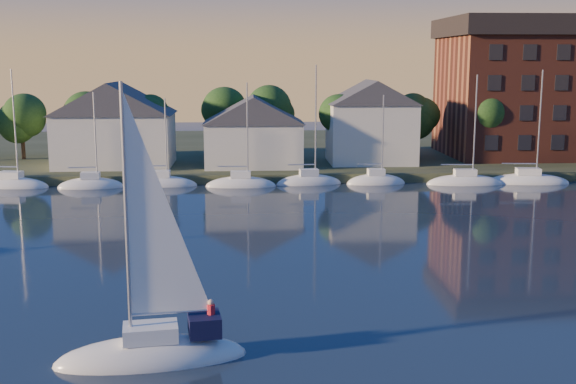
{
  "coord_description": "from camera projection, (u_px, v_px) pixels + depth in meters",
  "views": [
    {
      "loc": [
        -6.71,
        -26.18,
        13.02
      ],
      "look_at": [
        -3.99,
        22.0,
        4.23
      ],
      "focal_mm": 45.0,
      "sensor_mm": 36.0,
      "label": 1
    }
  ],
  "objects": [
    {
      "name": "shoreline_land",
      "position": [
        295.0,
        154.0,
        102.09
      ],
      "size": [
        160.0,
        50.0,
        2.0
      ],
      "primitive_type": "cube",
      "color": "#2E3720",
      "rests_on": "ground"
    },
    {
      "name": "clubhouse_centre",
      "position": [
        254.0,
        130.0,
        83.16
      ],
      "size": [
        11.55,
        8.4,
        8.08
      ],
      "color": "silver",
      "rests_on": "shoreline_land"
    },
    {
      "name": "condo_block",
      "position": [
        565.0,
        86.0,
        92.34
      ],
      "size": [
        31.0,
        17.0,
        17.4
      ],
      "color": "brown",
      "rests_on": "shoreline_land"
    },
    {
      "name": "clubhouse_west",
      "position": [
        115.0,
        123.0,
        83.11
      ],
      "size": [
        13.65,
        9.45,
        9.64
      ],
      "color": "silver",
      "rests_on": "shoreline_land"
    },
    {
      "name": "moored_fleet",
      "position": [
        349.0,
        184.0,
        76.76
      ],
      "size": [
        95.5,
        2.4,
        12.05
      ],
      "color": "silver",
      "rests_on": "ground"
    },
    {
      "name": "hero_sailboat",
      "position": [
        154.0,
        348.0,
        31.74
      ],
      "size": [
        8.74,
        3.89,
        13.31
      ],
      "rotation": [
        0.0,
        0.0,
        3.28
      ],
      "color": "silver",
      "rests_on": "ground"
    },
    {
      "name": "clubhouse_east",
      "position": [
        371.0,
        121.0,
        85.74
      ],
      "size": [
        10.5,
        8.4,
        9.8
      ],
      "color": "silver",
      "rests_on": "shoreline_land"
    },
    {
      "name": "wooden_dock",
      "position": [
        309.0,
        181.0,
        79.5
      ],
      "size": [
        120.0,
        3.0,
        1.0
      ],
      "primitive_type": "cube",
      "color": "brown",
      "rests_on": "ground"
    },
    {
      "name": "tree_line",
      "position": [
        318.0,
        109.0,
        89.13
      ],
      "size": [
        93.4,
        5.4,
        8.9
      ],
      "color": "#3B2A1B",
      "rests_on": "shoreline_land"
    }
  ]
}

